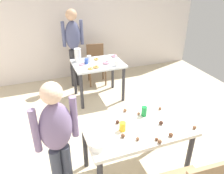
% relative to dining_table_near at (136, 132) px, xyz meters
% --- Properties ---
extents(ground_plane, '(6.40, 6.40, 0.00)m').
position_rel_dining_table_near_xyz_m(ground_plane, '(-0.14, 0.06, -0.65)').
color(ground_plane, beige).
extents(wall_back, '(6.40, 0.10, 2.60)m').
position_rel_dining_table_near_xyz_m(wall_back, '(-0.14, 3.26, 0.65)').
color(wall_back, silver).
rests_on(wall_back, ground_plane).
extents(dining_table_near, '(1.20, 0.76, 0.75)m').
position_rel_dining_table_near_xyz_m(dining_table_near, '(0.00, 0.00, 0.00)').
color(dining_table_near, silver).
rests_on(dining_table_near, ground_plane).
extents(dining_table_far, '(0.94, 0.71, 0.75)m').
position_rel_dining_table_near_xyz_m(dining_table_far, '(0.16, 2.01, -0.02)').
color(dining_table_far, silver).
rests_on(dining_table_far, ground_plane).
extents(chair_far_table, '(0.45, 0.45, 0.87)m').
position_rel_dining_table_near_xyz_m(chair_far_table, '(0.32, 2.72, -0.15)').
color(chair_far_table, brown).
rests_on(chair_far_table, ground_plane).
extents(person_girl_near, '(0.45, 0.27, 1.47)m').
position_rel_dining_table_near_xyz_m(person_girl_near, '(-0.88, -0.07, 0.23)').
color(person_girl_near, '#383D4C').
rests_on(person_girl_near, ground_plane).
extents(person_adult_far, '(0.45, 0.23, 1.65)m').
position_rel_dining_table_near_xyz_m(person_adult_far, '(-0.15, 2.70, 0.36)').
color(person_adult_far, '#28282D').
rests_on(person_adult_far, ground_plane).
extents(mixing_bowl, '(0.16, 0.16, 0.07)m').
position_rel_dining_table_near_xyz_m(mixing_bowl, '(-0.52, -0.20, 0.14)').
color(mixing_bowl, white).
rests_on(mixing_bowl, dining_table_near).
extents(soda_can, '(0.07, 0.07, 0.12)m').
position_rel_dining_table_near_xyz_m(soda_can, '(0.16, 0.14, 0.16)').
color(soda_can, '#198438').
rests_on(soda_can, dining_table_near).
extents(fork_near, '(0.17, 0.02, 0.01)m').
position_rel_dining_table_near_xyz_m(fork_near, '(0.40, -0.25, 0.11)').
color(fork_near, silver).
rests_on(fork_near, dining_table_near).
extents(cup_near_0, '(0.07, 0.07, 0.11)m').
position_rel_dining_table_near_xyz_m(cup_near_0, '(-0.19, -0.03, 0.16)').
color(cup_near_0, yellow).
rests_on(cup_near_0, dining_table_near).
extents(cake_ball_0, '(0.04, 0.04, 0.04)m').
position_rel_dining_table_near_xyz_m(cake_ball_0, '(0.11, 0.18, 0.12)').
color(cake_ball_0, brown).
rests_on(cake_ball_0, dining_table_near).
extents(cake_ball_1, '(0.05, 0.05, 0.05)m').
position_rel_dining_table_near_xyz_m(cake_ball_1, '(-0.02, 0.30, 0.12)').
color(cake_ball_1, brown).
rests_on(cake_ball_1, dining_table_near).
extents(cake_ball_2, '(0.04, 0.04, 0.04)m').
position_rel_dining_table_near_xyz_m(cake_ball_2, '(-0.19, 0.10, 0.12)').
color(cake_ball_2, '#3D2319').
rests_on(cake_ball_2, dining_table_near).
extents(cake_ball_3, '(0.04, 0.04, 0.04)m').
position_rel_dining_table_near_xyz_m(cake_ball_3, '(-0.10, -0.24, 0.12)').
color(cake_ball_3, brown).
rests_on(cake_ball_3, dining_table_near).
extents(cake_ball_4, '(0.04, 0.04, 0.04)m').
position_rel_dining_table_near_xyz_m(cake_ball_4, '(0.41, 0.18, 0.12)').
color(cake_ball_4, brown).
rests_on(cake_ball_4, dining_table_near).
extents(cake_ball_5, '(0.05, 0.05, 0.05)m').
position_rel_dining_table_near_xyz_m(cake_ball_5, '(0.25, -0.31, 0.13)').
color(cake_ball_5, brown).
rests_on(cake_ball_5, dining_table_near).
extents(cake_ball_6, '(0.05, 0.05, 0.05)m').
position_rel_dining_table_near_xyz_m(cake_ball_6, '(0.09, -0.35, 0.12)').
color(cake_ball_6, brown).
rests_on(cake_ball_6, dining_table_near).
extents(cake_ball_7, '(0.04, 0.04, 0.04)m').
position_rel_dining_table_near_xyz_m(cake_ball_7, '(0.57, -0.29, 0.12)').
color(cake_ball_7, brown).
rests_on(cake_ball_7, dining_table_near).
extents(cake_ball_8, '(0.04, 0.04, 0.04)m').
position_rel_dining_table_near_xyz_m(cake_ball_8, '(0.08, -0.31, 0.12)').
color(cake_ball_8, brown).
rests_on(cake_ball_8, dining_table_near).
extents(cake_ball_9, '(0.05, 0.05, 0.05)m').
position_rel_dining_table_near_xyz_m(cake_ball_9, '(0.26, -0.09, 0.13)').
color(cake_ball_9, '#3D2319').
rests_on(cake_ball_9, dining_table_near).
extents(cake_ball_10, '(0.05, 0.05, 0.05)m').
position_rel_dining_table_near_xyz_m(cake_ball_10, '(-0.23, -0.14, 0.13)').
color(cake_ball_10, brown).
rests_on(cake_ball_10, dining_table_near).
extents(pitcher_far, '(0.13, 0.13, 0.25)m').
position_rel_dining_table_near_xyz_m(pitcher_far, '(-0.18, 2.22, 0.23)').
color(pitcher_far, white).
rests_on(pitcher_far, dining_table_far).
extents(cup_far_0, '(0.08, 0.08, 0.12)m').
position_rel_dining_table_near_xyz_m(cup_far_0, '(0.02, 2.12, 0.16)').
color(cup_far_0, white).
rests_on(cup_far_0, dining_table_far).
extents(cup_far_1, '(0.07, 0.07, 0.10)m').
position_rel_dining_table_near_xyz_m(cup_far_1, '(-0.06, 2.03, 0.15)').
color(cup_far_1, '#3351B2').
rests_on(cup_far_1, dining_table_far).
extents(cup_far_2, '(0.08, 0.08, 0.10)m').
position_rel_dining_table_near_xyz_m(cup_far_2, '(0.44, 1.74, 0.15)').
color(cup_far_2, white).
rests_on(cup_far_2, dining_table_far).
extents(donut_far_0, '(0.14, 0.14, 0.04)m').
position_rel_dining_table_near_xyz_m(donut_far_0, '(0.29, 1.91, 0.12)').
color(donut_far_0, pink).
rests_on(donut_far_0, dining_table_far).
extents(donut_far_1, '(0.11, 0.11, 0.03)m').
position_rel_dining_table_near_xyz_m(donut_far_1, '(0.05, 1.78, 0.12)').
color(donut_far_1, gold).
rests_on(donut_far_1, dining_table_far).
extents(donut_far_2, '(0.10, 0.10, 0.03)m').
position_rel_dining_table_near_xyz_m(donut_far_2, '(-0.06, 1.74, 0.12)').
color(donut_far_2, gold).
rests_on(donut_far_2, dining_table_far).
extents(donut_far_3, '(0.11, 0.11, 0.03)m').
position_rel_dining_table_near_xyz_m(donut_far_3, '(0.17, 2.17, 0.12)').
color(donut_far_3, gold).
rests_on(donut_far_3, dining_table_far).
extents(donut_far_4, '(0.10, 0.10, 0.03)m').
position_rel_dining_table_near_xyz_m(donut_far_4, '(-0.16, 2.00, 0.12)').
color(donut_far_4, pink).
rests_on(donut_far_4, dining_table_far).
extents(donut_far_5, '(0.12, 0.12, 0.04)m').
position_rel_dining_table_near_xyz_m(donut_far_5, '(0.56, 2.21, 0.12)').
color(donut_far_5, pink).
rests_on(donut_far_5, dining_table_far).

